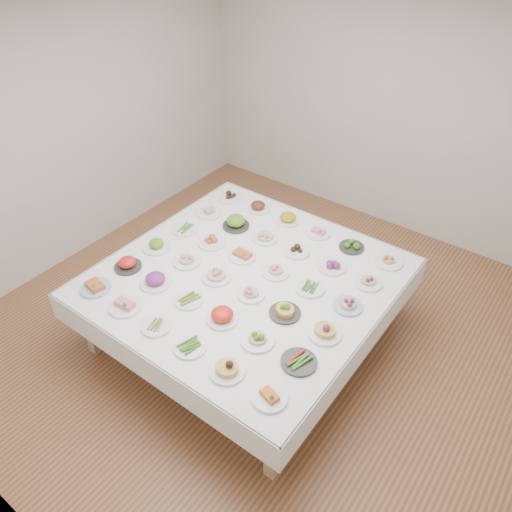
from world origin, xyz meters
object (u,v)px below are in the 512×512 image
Objects in this scene: display_table at (246,281)px; dish_35 at (388,258)px; dish_18 at (185,229)px; dish_0 at (95,285)px.

dish_35 reaches higher than display_table.
dish_35 is at bearing 21.71° from dish_18.
display_table is at bearing -135.22° from dish_35.
display_table is 1.32m from dish_35.
dish_35 is at bearing 44.78° from display_table.
dish_0 is 1.11m from dish_18.
dish_35 is (1.85, 0.74, 0.03)m from dish_18.
display_table is 1.31m from dish_0.
dish_0 is 1.04× the size of dish_18.
dish_18 is (-0.92, 0.19, 0.09)m from display_table.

